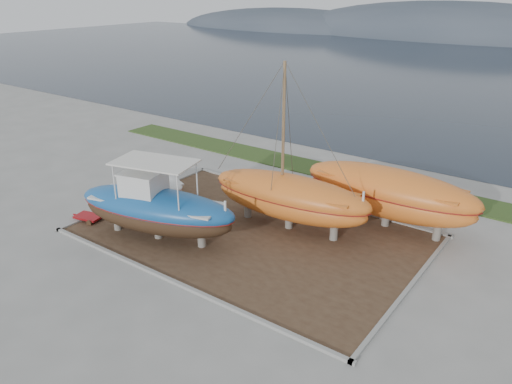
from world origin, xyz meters
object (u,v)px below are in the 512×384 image
Objects in this scene: white_dinghy at (165,184)px; orange_bare_hull at (388,199)px; blue_caique at (156,200)px; red_trailer at (89,218)px; orange_sailboat at (291,150)px.

orange_bare_hull reaches higher than white_dinghy.
blue_caique is 5.48m from red_trailer.
orange_sailboat reaches higher than blue_caique.
white_dinghy is 1.84× the size of red_trailer.
orange_sailboat is at bearing 18.85° from red_trailer.
orange_sailboat is 4.10× the size of red_trailer.
white_dinghy is 0.42× the size of orange_bare_hull.
orange_bare_hull reaches higher than red_trailer.
white_dinghy is at bearing 178.93° from orange_sailboat.
blue_caique is at bearing -136.43° from orange_bare_hull.
white_dinghy is at bearing 70.10° from red_trailer.
blue_caique is at bearing -26.87° from white_dinghy.
white_dinghy is 10.21m from orange_sailboat.
white_dinghy is 0.45× the size of orange_sailboat.
orange_sailboat is 12.66m from red_trailer.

